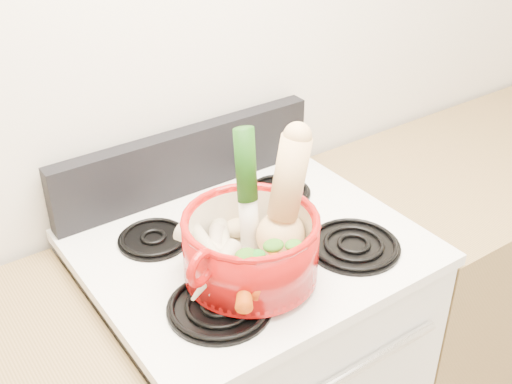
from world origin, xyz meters
TOP-DOWN VIEW (x-y plane):
  - wall_back at (0.00, 1.75)m, footprint 3.50×0.02m
  - stove_body at (0.00, 1.40)m, footprint 0.76×0.65m
  - cooktop at (0.00, 1.40)m, footprint 0.78×0.67m
  - control_backsplash at (0.00, 1.70)m, footprint 0.76×0.05m
  - oven_handle at (0.00, 1.06)m, footprint 0.60×0.02m
  - counter_right at (1.07, 1.40)m, footprint 1.36×0.65m
  - burner_front_left at (-0.19, 1.24)m, footprint 0.22×0.22m
  - burner_front_right at (0.19, 1.24)m, footprint 0.22×0.22m
  - burner_back_left at (-0.19, 1.54)m, footprint 0.17×0.17m
  - burner_back_right at (0.19, 1.54)m, footprint 0.17×0.17m
  - dutch_oven at (-0.08, 1.28)m, footprint 0.38×0.38m
  - pot_handle_left at (-0.24, 1.23)m, footprint 0.08×0.05m
  - pot_handle_right at (0.08, 1.34)m, footprint 0.08×0.05m
  - squash at (-0.00, 1.27)m, footprint 0.17×0.12m
  - leek at (-0.05, 1.33)m, footprint 0.06×0.09m
  - ginger at (-0.05, 1.39)m, footprint 0.09×0.07m
  - parsnip_0 at (-0.13, 1.30)m, footprint 0.12×0.22m
  - parsnip_1 at (-0.16, 1.31)m, footprint 0.15×0.18m
  - parsnip_2 at (-0.14, 1.33)m, footprint 0.13×0.20m
  - parsnip_3 at (-0.19, 1.26)m, footprint 0.17×0.11m
  - parsnip_4 at (-0.16, 1.32)m, footprint 0.04×0.20m
  - carrot_0 at (-0.12, 1.26)m, footprint 0.08×0.18m
  - carrot_1 at (-0.14, 1.21)m, footprint 0.13×0.16m
  - carrot_2 at (-0.05, 1.23)m, footprint 0.05×0.16m
  - carrot_3 at (-0.13, 1.21)m, footprint 0.06×0.13m

SIDE VIEW (x-z plane):
  - counter_right at x=1.07m, z-range 0.00..0.90m
  - stove_body at x=0.00m, z-range 0.00..0.92m
  - oven_handle at x=0.00m, z-range 0.77..0.79m
  - cooktop at x=0.00m, z-range 0.92..0.95m
  - burner_front_left at x=-0.19m, z-range 0.95..0.97m
  - burner_front_right at x=0.19m, z-range 0.95..0.97m
  - burner_back_left at x=-0.19m, z-range 0.95..0.97m
  - burner_back_right at x=0.19m, z-range 0.95..0.97m
  - ginger at x=-0.05m, z-range 1.00..1.04m
  - parsnip_0 at x=-0.13m, z-range 0.99..1.05m
  - carrot_0 at x=-0.12m, z-range 1.00..1.05m
  - parsnip_1 at x=-0.16m, z-range 1.00..1.05m
  - carrot_1 at x=-0.14m, z-range 1.00..1.05m
  - carrot_3 at x=-0.13m, z-range 1.01..1.05m
  - carrot_2 at x=-0.05m, z-range 1.01..1.05m
  - parsnip_2 at x=-0.14m, z-range 1.01..1.07m
  - parsnip_3 at x=-0.19m, z-range 1.01..1.06m
  - control_backsplash at x=0.00m, z-range 0.95..1.13m
  - dutch_oven at x=-0.08m, z-range 0.97..1.11m
  - parsnip_4 at x=-0.16m, z-range 1.01..1.07m
  - pot_handle_left at x=-0.24m, z-range 1.05..1.13m
  - pot_handle_right at x=0.08m, z-range 1.05..1.13m
  - squash at x=0.00m, z-range 0.99..1.29m
  - leek at x=-0.05m, z-range 1.00..1.30m
  - wall_back at x=0.00m, z-range 0.00..2.60m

